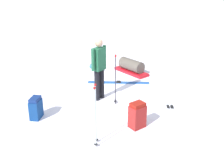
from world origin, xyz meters
name	(u,v)px	position (x,y,z in m)	size (l,w,h in m)	color
ground_plane	(112,97)	(0.00, 0.00, 0.00)	(80.00, 80.00, 0.00)	white
skier_standing	(99,66)	(-0.22, 0.29, 0.95)	(0.55, 0.31, 1.70)	black
ski_pair_near	(119,83)	(1.06, 0.13, 0.01)	(0.71, 1.93, 0.05)	#285AAA
ski_pair_far	(170,107)	(-0.17, -1.63, 0.01)	(1.77, 0.59, 0.05)	silver
backpack_large_dark	(137,115)	(-1.34, -1.04, 0.29)	(0.42, 0.40, 0.60)	maroon
backpack_bright	(36,108)	(-1.70, 1.33, 0.26)	(0.38, 0.28, 0.53)	navy
ski_poles_planted_near	(115,77)	(-0.34, -0.21, 0.74)	(0.16, 0.10, 1.34)	black
ski_poles_planted_far	(96,113)	(-2.25, -0.42, 0.72)	(0.22, 0.12, 1.29)	#ADBBBC
gear_sled	(131,67)	(2.13, -0.01, 0.22)	(1.09, 1.37, 0.49)	red
sleeping_mat_rolled	(96,68)	(2.02, 1.28, 0.09)	(0.18, 0.18, 0.55)	teal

